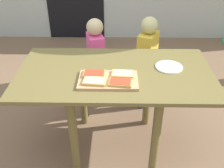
% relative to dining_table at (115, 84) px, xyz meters
% --- Properties ---
extents(ground_plane, '(16.00, 16.00, 0.00)m').
position_rel_dining_table_xyz_m(ground_plane, '(0.00, 0.00, -0.65)').
color(ground_plane, brown).
extents(dining_table, '(1.47, 0.80, 0.76)m').
position_rel_dining_table_xyz_m(dining_table, '(0.00, 0.00, 0.00)').
color(dining_table, brown).
rests_on(dining_table, ground).
extents(cutting_board, '(0.42, 0.25, 0.02)m').
position_rel_dining_table_xyz_m(cutting_board, '(-0.05, -0.14, 0.13)').
color(cutting_board, tan).
rests_on(cutting_board, dining_table).
extents(pizza_slice_near_left, '(0.17, 0.12, 0.02)m').
position_rel_dining_table_xyz_m(pizza_slice_near_left, '(-0.14, -0.19, 0.15)').
color(pizza_slice_near_left, tan).
rests_on(pizza_slice_near_left, cutting_board).
extents(pizza_slice_far_left, '(0.16, 0.11, 0.02)m').
position_rel_dining_table_xyz_m(pizza_slice_far_left, '(-0.15, -0.09, 0.15)').
color(pizza_slice_far_left, tan).
rests_on(pizza_slice_far_left, cutting_board).
extents(pizza_slice_far_right, '(0.16, 0.11, 0.02)m').
position_rel_dining_table_xyz_m(pizza_slice_far_right, '(0.05, -0.09, 0.15)').
color(pizza_slice_far_right, tan).
rests_on(pizza_slice_far_right, cutting_board).
extents(pizza_slice_near_right, '(0.17, 0.12, 0.02)m').
position_rel_dining_table_xyz_m(pizza_slice_near_right, '(0.04, -0.20, 0.15)').
color(pizza_slice_near_right, tan).
rests_on(pizza_slice_near_right, cutting_board).
extents(plate_white_right, '(0.21, 0.21, 0.01)m').
position_rel_dining_table_xyz_m(plate_white_right, '(0.41, 0.07, 0.12)').
color(plate_white_right, white).
rests_on(plate_white_right, dining_table).
extents(child_left, '(0.20, 0.27, 0.93)m').
position_rel_dining_table_xyz_m(child_left, '(-0.20, 0.69, -0.12)').
color(child_left, '#3A2240').
rests_on(child_left, ground).
extents(child_right, '(0.23, 0.28, 0.97)m').
position_rel_dining_table_xyz_m(child_right, '(0.31, 0.63, -0.09)').
color(child_right, '#334359').
rests_on(child_right, ground).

